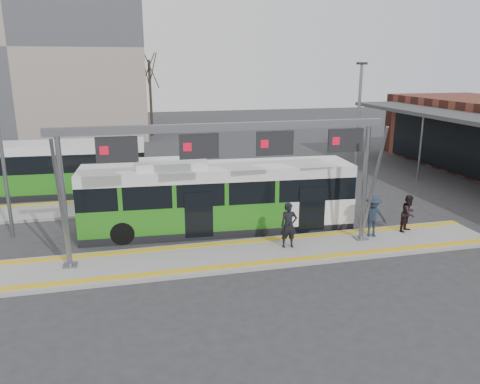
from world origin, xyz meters
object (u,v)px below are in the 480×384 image
at_px(hero_bus, 217,198).
at_px(passenger_c, 373,216).
at_px(gantry, 229,150).
at_px(passenger_b, 409,213).
at_px(passenger_a, 289,225).

xyz_separation_m(hero_bus, passenger_c, (6.35, -2.88, -0.47)).
distance_m(gantry, hero_bus, 4.16).
xyz_separation_m(gantry, passenger_c, (6.46, 0.24, -3.22)).
height_order(hero_bus, passenger_c, hero_bus).
bearing_deg(hero_bus, passenger_c, -20.90).
xyz_separation_m(passenger_b, passenger_c, (-1.91, -0.22, 0.08)).
height_order(hero_bus, passenger_b, hero_bus).
distance_m(hero_bus, passenger_a, 4.00).
relative_size(passenger_b, passenger_c, 0.91).
height_order(gantry, passenger_a, gantry).
xyz_separation_m(gantry, passenger_a, (2.47, -0.08, -3.20)).
bearing_deg(gantry, passenger_a, -1.93).
height_order(gantry, hero_bus, gantry).
bearing_deg(passenger_a, hero_bus, 131.32).
height_order(passenger_b, passenger_c, passenger_c).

